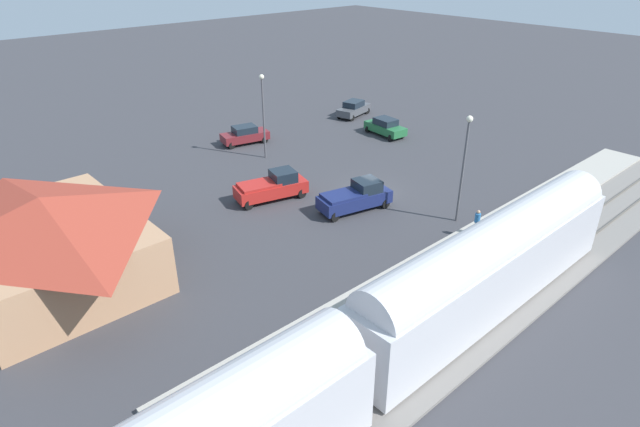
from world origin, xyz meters
The scene contains 12 objects.
ground_plane centered at (0.00, 0.00, 0.00)m, with size 200.00×200.00×0.00m, color #38383D.
railway_track centered at (-14.00, 0.00, 0.09)m, with size 4.80×70.00×0.30m.
platform centered at (-10.00, 0.00, 0.15)m, with size 3.20×46.00×0.30m.
station_building centered at (4.00, 22.00, 2.69)m, with size 12.57×9.79×5.19m.
pedestrian_on_platform centered at (-9.42, -0.01, 1.28)m, with size 0.36×0.36×1.71m.
sedan_maroon centered at (15.93, 0.69, 0.88)m, with size 2.77×4.79×1.74m.
sedan_charcoal centered at (15.30, -13.58, 0.88)m, with size 2.86×4.81×1.74m.
pickup_red centered at (4.21, 6.31, 1.03)m, with size 3.22×5.72×2.14m.
pickup_navy centered at (-1.26, 2.91, 1.03)m, with size 3.12×5.70×2.14m.
sedan_green centered at (8.51, -11.26, 0.88)m, with size 4.66×2.61×1.74m.
light_pole_near_platform centered at (-7.20, -1.10, 4.77)m, with size 0.44×0.44×7.56m.
light_pole_lot_center centered at (11.58, 1.50, 4.73)m, with size 0.44×0.44×7.49m.
Camera 1 is at (-24.91, 27.72, 17.26)m, focal length 29.42 mm.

